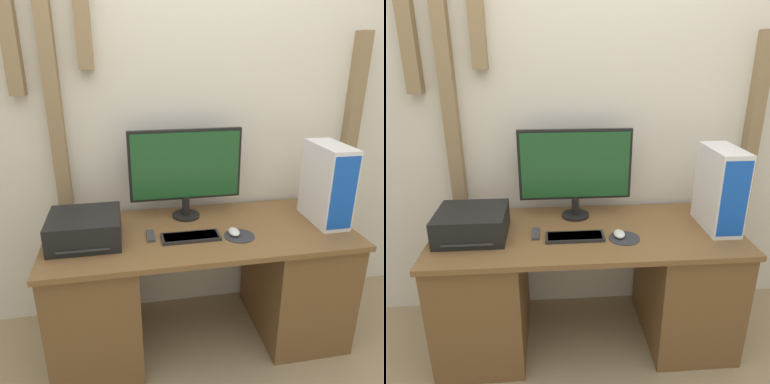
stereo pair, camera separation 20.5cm
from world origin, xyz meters
The scene contains 10 objects.
ground_plane centered at (0.00, 0.00, 0.00)m, with size 12.00×12.00×0.00m, color #9E8966.
wall_back centered at (-0.01, 0.77, 1.36)m, with size 6.40×0.13×2.73m.
desk centered at (0.00, 0.36, 0.39)m, with size 1.74×0.72×0.75m.
monitor centered at (-0.05, 0.57, 1.06)m, with size 0.67×0.17×0.54m.
keyboard centered at (-0.08, 0.27, 0.76)m, with size 0.32×0.12×0.02m.
mousepad centered at (0.19, 0.25, 0.75)m, with size 0.17×0.17×0.00m.
mouse centered at (0.17, 0.27, 0.77)m, with size 0.06×0.10×0.03m.
computer_tower centered at (0.75, 0.36, 0.98)m, with size 0.17×0.35×0.47m.
printer centered at (-0.64, 0.35, 0.82)m, with size 0.37×0.35×0.15m.
remote_control centered at (-0.29, 0.33, 0.76)m, with size 0.04×0.13×0.02m.
Camera 2 is at (-0.20, -1.55, 1.71)m, focal length 35.00 mm.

